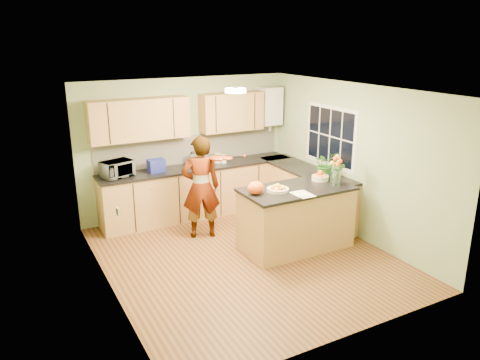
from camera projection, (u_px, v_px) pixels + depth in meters
name	position (u px, v px, depth m)	size (l,w,h in m)	color
floor	(245.00, 257.00, 7.08)	(4.50, 4.50, 0.00)	#562E18
ceiling	(246.00, 90.00, 6.34)	(4.00, 4.50, 0.02)	white
wall_back	(186.00, 146.00, 8.60)	(4.00, 0.02, 2.50)	#98AB7A
wall_front	(351.00, 234.00, 4.81)	(4.00, 0.02, 2.50)	#98AB7A
wall_left	(105.00, 200.00, 5.80)	(0.02, 4.50, 2.50)	#98AB7A
wall_right	(353.00, 161.00, 7.61)	(0.02, 4.50, 2.50)	#98AB7A
back_counter	(199.00, 190.00, 8.62)	(3.64, 0.62, 0.94)	#B48848
right_counter	(305.00, 194.00, 8.42)	(0.62, 2.24, 0.94)	#B48848
splashback	(192.00, 149.00, 8.65)	(3.60, 0.02, 0.52)	beige
upper_cabinets	(180.00, 116.00, 8.20)	(3.20, 0.34, 0.70)	#B48848
boiler	(270.00, 106.00, 9.04)	(0.40, 0.30, 0.86)	silver
window_right	(330.00, 136.00, 8.02)	(0.01, 1.30, 1.05)	silver
light_switch	(118.00, 211.00, 5.29)	(0.02, 0.09, 0.09)	silver
ceiling_lamp	(236.00, 90.00, 6.60)	(0.30, 0.30, 0.07)	#FFEABF
peninsula_island	(296.00, 218.00, 7.26)	(1.72, 0.88, 0.98)	#B48848
fruit_dish	(278.00, 188.00, 6.94)	(0.33, 0.33, 0.11)	beige
orange_bowl	(320.00, 176.00, 7.47)	(0.27, 0.27, 0.16)	beige
flower_vase	(337.00, 163.00, 7.13)	(0.29, 0.29, 0.54)	silver
orange_bag	(256.00, 188.00, 6.81)	(0.25, 0.22, 0.19)	#FF5715
papers	(303.00, 194.00, 6.82)	(0.24, 0.33, 0.01)	silver
violinist	(201.00, 187.00, 7.57)	(0.62, 0.41, 1.70)	#D9AC85
violin	(217.00, 158.00, 7.32)	(0.59, 0.23, 0.12)	#541505
microwave	(117.00, 169.00, 7.78)	(0.49, 0.33, 0.27)	silver
blue_box	(156.00, 166.00, 8.07)	(0.28, 0.20, 0.22)	navy
kettle	(193.00, 159.00, 8.43)	(0.17, 0.17, 0.32)	silver
jar_cream	(218.00, 158.00, 8.66)	(0.12, 0.12, 0.18)	beige
jar_white	(224.00, 159.00, 8.64)	(0.10, 0.10, 0.16)	silver
potted_plant	(325.00, 164.00, 7.77)	(0.39, 0.34, 0.43)	#2A6C24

